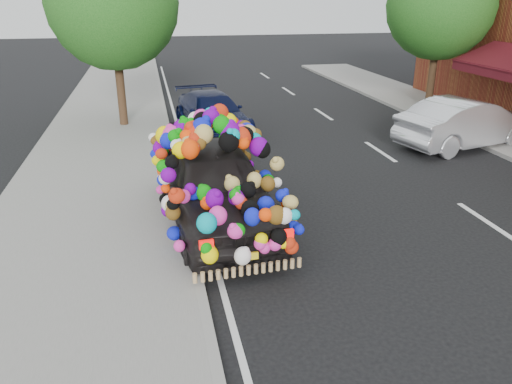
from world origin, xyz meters
TOP-DOWN VIEW (x-y plane):
  - ground at (0.00, 0.00)m, footprint 100.00×100.00m
  - sidewalk at (-4.30, 0.00)m, footprint 4.00×60.00m
  - kerb at (-2.35, 0.00)m, footprint 0.15×60.00m
  - lane_markings at (3.60, 0.00)m, footprint 6.00×50.00m
  - tree_near_sidewalk at (-3.80, 9.50)m, footprint 4.20×4.20m
  - tree_far_b at (8.00, 10.00)m, footprint 4.00×4.00m
  - plush_art_car at (-1.75, 1.17)m, footprint 2.60×5.04m
  - navy_sedan at (-0.88, 8.29)m, footprint 2.46×4.59m
  - silver_hatchback at (6.28, 4.95)m, footprint 4.68×2.59m

SIDE VIEW (x-z plane):
  - ground at x=0.00m, z-range 0.00..0.00m
  - lane_markings at x=3.60m, z-range 0.00..0.01m
  - sidewalk at x=-4.30m, z-range 0.00..0.12m
  - kerb at x=-2.35m, z-range 0.00..0.13m
  - navy_sedan at x=-0.88m, z-range 0.00..1.26m
  - silver_hatchback at x=6.28m, z-range 0.00..1.46m
  - plush_art_car at x=-1.75m, z-range 0.03..2.28m
  - tree_far_b at x=8.00m, z-range 0.94..6.84m
  - tree_near_sidewalk at x=-3.80m, z-range 0.96..7.09m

